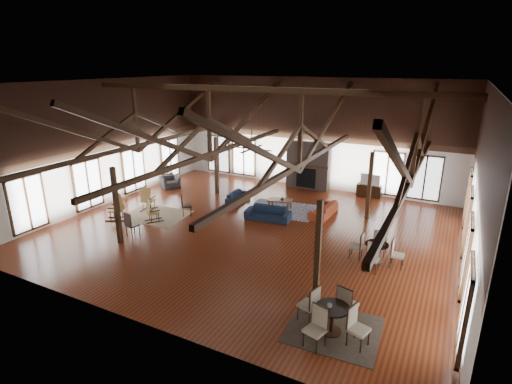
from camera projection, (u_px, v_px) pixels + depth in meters
The scene contains 31 objects.
floor at pixel (253, 230), 16.84m from camera, with size 16.00×16.00×0.00m, color maroon.
ceiling at pixel (252, 83), 14.99m from camera, with size 16.00×14.00×0.02m, color black.
wall_back at pixel (312, 134), 21.84m from camera, with size 16.00×0.02×6.00m, color white.
wall_front at pixel (123, 218), 9.99m from camera, with size 16.00×0.02×6.00m, color white.
wall_left at pixel (107, 143), 19.39m from camera, with size 0.02×14.00×6.00m, color white.
wall_right at pixel (479, 188), 12.44m from camera, with size 0.02×14.00×6.00m, color white.
roof_truss at pixel (252, 135), 15.60m from camera, with size 15.60×14.07×3.14m.
post_grid at pixel (252, 195), 16.37m from camera, with size 8.16×7.16×3.05m.
fireplace at pixel (308, 165), 22.09m from camera, with size 2.50×0.69×2.60m.
ceiling_fan at pixel (252, 148), 14.63m from camera, with size 1.60×1.60×0.75m.
sofa_navy_front at pixel (268, 213), 17.83m from camera, with size 2.01×0.79×0.59m, color #131F34.
sofa_navy_left at pixel (238, 197), 20.20m from camera, with size 0.65×1.67×0.49m, color #131E36.
sofa_orange at pixel (323, 209), 18.36m from camera, with size 0.77×1.96×0.57m, color #92381C.
coffee_table at pixel (280, 201), 19.18m from camera, with size 1.27×0.84×0.45m.
vase at pixel (282, 198), 19.02m from camera, with size 0.19×0.19×0.20m, color #B2B2B2.
armchair at pixel (170, 182), 22.36m from camera, with size 0.99×0.87×0.65m, color #2E2E30.
side_table_lamp at pixel (167, 176), 23.18m from camera, with size 0.48×0.48×1.22m.
rocking_chair_a at pixel (147, 199), 18.93m from camera, with size 0.64×0.96×1.13m.
rocking_chair_b at pixel (151, 211), 17.56m from camera, with size 0.78×0.87×1.00m.
rocking_chair_c at pixel (118, 208), 17.76m from camera, with size 1.02×0.84×1.16m.
side_chair_a at pixel (184, 203), 18.22m from camera, with size 0.61×0.61×1.02m.
side_chair_b at pixel (130, 223), 15.96m from camera, with size 0.53×0.53×1.06m.
cafe_table_near at pixel (332, 315), 10.27m from camera, with size 2.06×2.06×1.06m.
cafe_table_far at pixel (376, 249), 13.94m from camera, with size 1.88×1.88×0.99m.
cup_near at pixel (330, 306), 10.16m from camera, with size 0.13×0.13×0.10m, color #B2B2B2.
cup_far at pixel (379, 242), 13.90m from camera, with size 0.12×0.12×0.09m, color #B2B2B2.
tv_console at pixel (369, 190), 20.98m from camera, with size 1.25×0.47×0.63m, color black.
television at pixel (371, 179), 20.78m from camera, with size 1.02×0.13×0.59m, color #B2B2B2.
rug_tan at pixel (156, 215), 18.40m from camera, with size 2.82×2.21×0.01m, color tan.
rug_navy at pixel (282, 209), 19.13m from camera, with size 3.12×2.34×0.01m, color #1B1B4C.
rug_dark at pixel (334, 329), 10.52m from camera, with size 2.34×2.13×0.01m, color black.
Camera 1 is at (7.22, -13.75, 6.71)m, focal length 28.00 mm.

